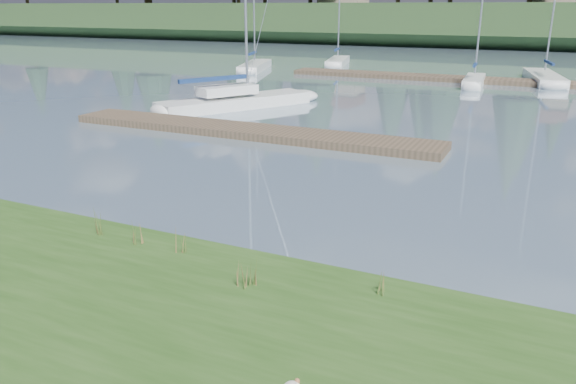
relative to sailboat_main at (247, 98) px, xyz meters
The scene contains 16 objects.
ground 16.84m from the sailboat_main, 64.76° to the left, with size 200.00×200.00×0.00m, color gray.
ridge 58.70m from the sailboat_main, 82.97° to the left, with size 200.00×20.00×5.00m, color #203519.
sailboat_main is the anchor object (origin of this frame).
dock_near 6.60m from the sailboat_main, 61.17° to the right, with size 16.00×2.00×0.30m, color #4C3D2C.
dock_far 17.78m from the sailboat_main, 58.92° to the left, with size 26.00×2.20×0.30m, color #4C3D2C.
sailboat_bg_0 18.14m from the sailboat_main, 116.67° to the left, with size 3.91×8.02×11.49m.
sailboat_bg_1 22.92m from the sailboat_main, 98.44° to the left, with size 3.04×7.28×10.77m.
sailboat_bg_2 16.68m from the sailboat_main, 55.46° to the left, with size 1.52×5.83×8.92m.
sailboat_bg_3 22.45m from the sailboat_main, 53.40° to the left, with size 3.34×8.85×12.68m.
weed_0 18.39m from the sailboat_main, 67.68° to the right, with size 0.17×0.14×0.51m.
weed_1 18.81m from the sailboat_main, 64.65° to the right, with size 0.17×0.14×0.58m.
weed_2 20.22m from the sailboat_main, 60.39° to the right, with size 0.17×0.14×0.58m.
weed_3 18.00m from the sailboat_main, 70.64° to the right, with size 0.17×0.14×0.62m.
weed_4 20.27m from the sailboat_main, 60.95° to the right, with size 0.17×0.14×0.52m.
weed_5 20.81m from the sailboat_main, 54.37° to the right, with size 0.17×0.14×0.59m.
mud_lip 17.88m from the sailboat_main, 66.33° to the right, with size 60.00×0.50×0.14m, color #33281C.
Camera 1 is at (7.08, -10.46, 4.97)m, focal length 35.00 mm.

